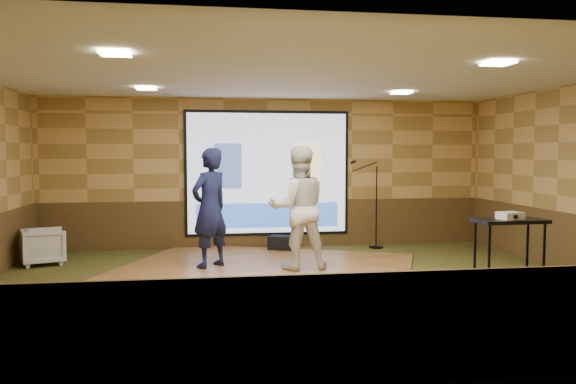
{
  "coord_description": "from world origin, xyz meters",
  "views": [
    {
      "loc": [
        -1.26,
        -7.8,
        1.91
      ],
      "look_at": [
        0.03,
        0.84,
        1.3
      ],
      "focal_mm": 35.0,
      "sensor_mm": 36.0,
      "label": 1
    }
  ],
  "objects": [
    {
      "name": "banquet_chair",
      "position": [
        -4.0,
        2.22,
        0.31
      ],
      "size": [
        0.87,
        0.86,
        0.62
      ],
      "primitive_type": "imported",
      "rotation": [
        0.0,
        0.0,
        1.91
      ],
      "color": "gray",
      "rests_on": "ground"
    },
    {
      "name": "av_table",
      "position": [
        2.91,
        -0.64,
        0.71
      ],
      "size": [
        0.95,
        0.5,
        1.0
      ],
      "rotation": [
        0.0,
        0.0,
        0.04
      ],
      "color": "black",
      "rests_on": "ground"
    },
    {
      "name": "downlight_ne",
      "position": [
        2.2,
        1.8,
        2.97
      ],
      "size": [
        0.32,
        0.32,
        0.02
      ],
      "primitive_type": "cube",
      "color": "#FFEABF",
      "rests_on": "room_shell"
    },
    {
      "name": "downlight_nw",
      "position": [
        -2.2,
        1.8,
        2.97
      ],
      "size": [
        0.32,
        0.32,
        0.02
      ],
      "primitive_type": "cube",
      "color": "#FFEABF",
      "rests_on": "room_shell"
    },
    {
      "name": "projector",
      "position": [
        2.89,
        -0.68,
        1.05
      ],
      "size": [
        0.34,
        0.29,
        0.1
      ],
      "primitive_type": "cube",
      "rotation": [
        0.0,
        0.0,
        0.16
      ],
      "color": "silver",
      "rests_on": "av_table"
    },
    {
      "name": "downlight_se",
      "position": [
        2.2,
        -1.5,
        2.97
      ],
      "size": [
        0.32,
        0.32,
        0.02
      ],
      "primitive_type": "cube",
      "color": "#FFEABF",
      "rests_on": "room_shell"
    },
    {
      "name": "dance_floor",
      "position": [
        -0.25,
        1.34,
        0.02
      ],
      "size": [
        5.66,
        5.06,
        0.03
      ],
      "primitive_type": "cube",
      "rotation": [
        0.0,
        0.0,
        -0.39
      ],
      "color": "olive",
      "rests_on": "ground"
    },
    {
      "name": "projector_screen",
      "position": [
        0.0,
        3.44,
        1.47
      ],
      "size": [
        3.32,
        0.06,
        2.52
      ],
      "color": "black",
      "rests_on": "room_shell"
    },
    {
      "name": "mic_stand",
      "position": [
        2.09,
        3.01,
        0.49
      ],
      "size": [
        0.69,
        0.28,
        1.77
      ],
      "rotation": [
        0.0,
        0.0,
        -0.36
      ],
      "color": "black",
      "rests_on": "ground"
    },
    {
      "name": "duffel_bag",
      "position": [
        0.21,
        2.93,
        0.15
      ],
      "size": [
        0.57,
        0.49,
        0.3
      ],
      "primitive_type": "cube",
      "rotation": [
        0.0,
        0.0,
        -0.43
      ],
      "color": "black",
      "rests_on": "ground"
    },
    {
      "name": "wainscot_front",
      "position": [
        0.0,
        -3.48,
        0.47
      ],
      "size": [
        9.0,
        0.04,
        0.95
      ],
      "primitive_type": "cube",
      "color": "#483518",
      "rests_on": "ground"
    },
    {
      "name": "player_left",
      "position": [
        -1.18,
        1.43,
        1.01
      ],
      "size": [
        0.85,
        0.83,
        1.96
      ],
      "primitive_type": "imported",
      "rotation": [
        0.0,
        0.0,
        3.87
      ],
      "color": "#13173B",
      "rests_on": "dance_floor"
    },
    {
      "name": "wainscot_back",
      "position": [
        0.0,
        3.48,
        0.47
      ],
      "size": [
        9.0,
        0.04,
        0.95
      ],
      "primitive_type": "cube",
      "color": "#483518",
      "rests_on": "ground"
    },
    {
      "name": "ground",
      "position": [
        0.0,
        0.0,
        0.0
      ],
      "size": [
        9.0,
        9.0,
        0.0
      ],
      "primitive_type": "plane",
      "color": "#2D3719",
      "rests_on": "ground"
    },
    {
      "name": "player_right",
      "position": [
        0.23,
        1.07,
        1.03
      ],
      "size": [
        1.01,
        0.81,
        1.99
      ],
      "primitive_type": "imported",
      "rotation": [
        0.0,
        0.0,
        3.2
      ],
      "color": "silver",
      "rests_on": "dance_floor"
    },
    {
      "name": "downlight_sw",
      "position": [
        -2.2,
        -1.5,
        2.97
      ],
      "size": [
        0.32,
        0.32,
        0.02
      ],
      "primitive_type": "cube",
      "color": "#FFEABF",
      "rests_on": "room_shell"
    },
    {
      "name": "room_shell",
      "position": [
        0.0,
        0.0,
        2.09
      ],
      "size": [
        9.04,
        7.04,
        3.02
      ],
      "color": "tan",
      "rests_on": "ground"
    }
  ]
}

